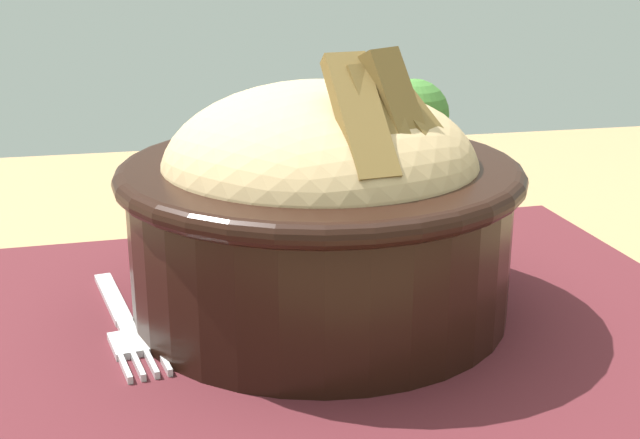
{
  "coord_description": "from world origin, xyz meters",
  "views": [
    {
      "loc": [
        0.06,
        0.4,
        0.9
      ],
      "look_at": [
        -0.03,
        -0.02,
        0.76
      ],
      "focal_mm": 48.73,
      "sensor_mm": 36.0,
      "label": 1
    }
  ],
  "objects": [
    {
      "name": "fork",
      "position": [
        0.07,
        -0.01,
        0.71
      ],
      "size": [
        0.04,
        0.13,
        0.0
      ],
      "color": "#BABABA",
      "rests_on": "placemat"
    },
    {
      "name": "table",
      "position": [
        0.0,
        0.0,
        0.64
      ],
      "size": [
        1.37,
        0.83,
        0.7
      ],
      "color": "#99754C",
      "rests_on": "ground_plane"
    },
    {
      "name": "bowl",
      "position": [
        -0.04,
        -0.02,
        0.76
      ],
      "size": [
        0.23,
        0.23,
        0.14
      ],
      "color": "black",
      "rests_on": "placemat"
    },
    {
      "name": "placemat",
      "position": [
        -0.02,
        -0.0,
        0.7
      ],
      "size": [
        0.45,
        0.33,
        0.0
      ],
      "primitive_type": "cube",
      "rotation": [
        0.0,
        0.0,
        0.03
      ],
      "color": "#47191E",
      "rests_on": "table"
    }
  ]
}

